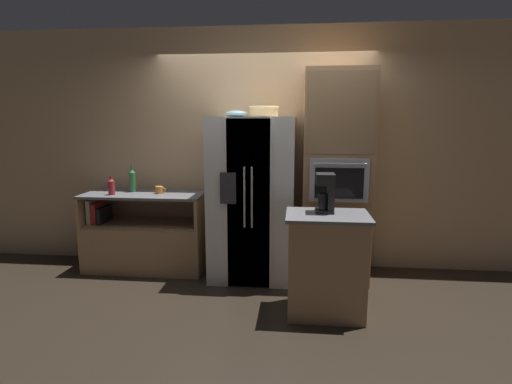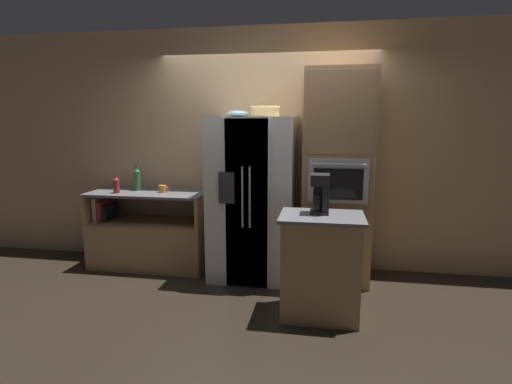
{
  "view_description": "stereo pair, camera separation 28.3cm",
  "coord_description": "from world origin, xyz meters",
  "px_view_note": "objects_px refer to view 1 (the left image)",
  "views": [
    {
      "loc": [
        0.39,
        -4.23,
        1.74
      ],
      "look_at": [
        -0.05,
        -0.01,
        0.98
      ],
      "focal_mm": 28.0,
      "sensor_mm": 36.0,
      "label": 1
    },
    {
      "loc": [
        0.67,
        -4.2,
        1.74
      ],
      "look_at": [
        -0.05,
        -0.01,
        0.98
      ],
      "focal_mm": 28.0,
      "sensor_mm": 36.0,
      "label": 2
    }
  ],
  "objects_px": {
    "bottle_tall": "(111,186)",
    "bottle_short": "(132,180)",
    "wicker_basket": "(264,111)",
    "fruit_bowl": "(237,114)",
    "refrigerator": "(253,198)",
    "wall_oven": "(336,177)",
    "mug": "(159,190)",
    "coffee_maker": "(327,191)"
  },
  "relations": [
    {
      "from": "bottle_tall",
      "to": "bottle_short",
      "type": "bearing_deg",
      "value": 53.0
    },
    {
      "from": "wicker_basket",
      "to": "fruit_bowl",
      "type": "distance_m",
      "value": 0.3
    },
    {
      "from": "refrigerator",
      "to": "bottle_tall",
      "type": "xyz_separation_m",
      "value": [
        -1.61,
        -0.05,
        0.12
      ]
    },
    {
      "from": "wall_oven",
      "to": "wicker_basket",
      "type": "relative_size",
      "value": 6.96
    },
    {
      "from": "bottle_tall",
      "to": "mug",
      "type": "relative_size",
      "value": 1.79
    },
    {
      "from": "bottle_short",
      "to": "mug",
      "type": "bearing_deg",
      "value": -12.55
    },
    {
      "from": "refrigerator",
      "to": "wicker_basket",
      "type": "relative_size",
      "value": 5.48
    },
    {
      "from": "fruit_bowl",
      "to": "bottle_tall",
      "type": "relative_size",
      "value": 1.11
    },
    {
      "from": "bottle_tall",
      "to": "fruit_bowl",
      "type": "bearing_deg",
      "value": 5.49
    },
    {
      "from": "refrigerator",
      "to": "coffee_maker",
      "type": "distance_m",
      "value": 1.1
    },
    {
      "from": "fruit_bowl",
      "to": "mug",
      "type": "bearing_deg",
      "value": -179.89
    },
    {
      "from": "coffee_maker",
      "to": "mug",
      "type": "bearing_deg",
      "value": 155.1
    },
    {
      "from": "wicker_basket",
      "to": "mug",
      "type": "bearing_deg",
      "value": -179.63
    },
    {
      "from": "bottle_tall",
      "to": "coffee_maker",
      "type": "bearing_deg",
      "value": -17.03
    },
    {
      "from": "wicker_basket",
      "to": "coffee_maker",
      "type": "height_order",
      "value": "wicker_basket"
    },
    {
      "from": "refrigerator",
      "to": "bottle_tall",
      "type": "relative_size",
      "value": 8.32
    },
    {
      "from": "wicker_basket",
      "to": "bottle_short",
      "type": "xyz_separation_m",
      "value": [
        -1.56,
        0.07,
        -0.79
      ]
    },
    {
      "from": "fruit_bowl",
      "to": "coffee_maker",
      "type": "height_order",
      "value": "fruit_bowl"
    },
    {
      "from": "bottle_short",
      "to": "mug",
      "type": "distance_m",
      "value": 0.37
    },
    {
      "from": "wall_oven",
      "to": "fruit_bowl",
      "type": "height_order",
      "value": "wall_oven"
    },
    {
      "from": "wicker_basket",
      "to": "bottle_tall",
      "type": "distance_m",
      "value": 1.92
    },
    {
      "from": "mug",
      "to": "coffee_maker",
      "type": "relative_size",
      "value": 0.34
    },
    {
      "from": "fruit_bowl",
      "to": "coffee_maker",
      "type": "bearing_deg",
      "value": -42.44
    },
    {
      "from": "refrigerator",
      "to": "wicker_basket",
      "type": "distance_m",
      "value": 0.96
    },
    {
      "from": "refrigerator",
      "to": "mug",
      "type": "height_order",
      "value": "refrigerator"
    },
    {
      "from": "refrigerator",
      "to": "bottle_tall",
      "type": "height_order",
      "value": "refrigerator"
    },
    {
      "from": "wall_oven",
      "to": "mug",
      "type": "distance_m",
      "value": 2.01
    },
    {
      "from": "wall_oven",
      "to": "wicker_basket",
      "type": "distance_m",
      "value": 1.06
    },
    {
      "from": "wicker_basket",
      "to": "refrigerator",
      "type": "bearing_deg",
      "value": -139.94
    },
    {
      "from": "refrigerator",
      "to": "coffee_maker",
      "type": "bearing_deg",
      "value": -45.56
    },
    {
      "from": "refrigerator",
      "to": "bottle_tall",
      "type": "distance_m",
      "value": 1.61
    },
    {
      "from": "bottle_tall",
      "to": "bottle_short",
      "type": "relative_size",
      "value": 0.67
    },
    {
      "from": "wall_oven",
      "to": "coffee_maker",
      "type": "height_order",
      "value": "wall_oven"
    },
    {
      "from": "refrigerator",
      "to": "bottle_short",
      "type": "xyz_separation_m",
      "value": [
        -1.45,
        0.17,
        0.16
      ]
    },
    {
      "from": "wall_oven",
      "to": "wicker_basket",
      "type": "bearing_deg",
      "value": 177.45
    },
    {
      "from": "mug",
      "to": "refrigerator",
      "type": "bearing_deg",
      "value": -4.67
    },
    {
      "from": "coffee_maker",
      "to": "wicker_basket",
      "type": "bearing_deg",
      "value": 126.4
    },
    {
      "from": "wicker_basket",
      "to": "bottle_short",
      "type": "distance_m",
      "value": 1.75
    },
    {
      "from": "wicker_basket",
      "to": "fruit_bowl",
      "type": "relative_size",
      "value": 1.37
    },
    {
      "from": "wall_oven",
      "to": "bottle_tall",
      "type": "relative_size",
      "value": 10.58
    },
    {
      "from": "fruit_bowl",
      "to": "mug",
      "type": "height_order",
      "value": "fruit_bowl"
    },
    {
      "from": "wall_oven",
      "to": "bottle_tall",
      "type": "distance_m",
      "value": 2.52
    }
  ]
}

